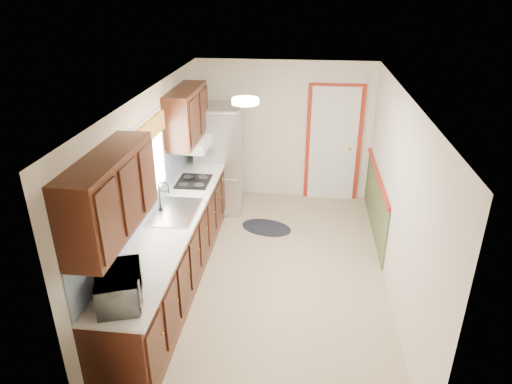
# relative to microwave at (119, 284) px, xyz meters

# --- Properties ---
(room_shell) EXTENTS (3.20, 5.20, 2.52)m
(room_shell) POSITION_rel_microwave_xyz_m (1.20, 1.95, 0.07)
(room_shell) COLOR tan
(room_shell) RESTS_ON ground
(kitchen_run) EXTENTS (0.63, 4.00, 2.20)m
(kitchen_run) POSITION_rel_microwave_xyz_m (-0.04, 1.66, -0.32)
(kitchen_run) COLOR #33150B
(kitchen_run) RESTS_ON ground
(back_wall_trim) EXTENTS (1.12, 2.30, 2.08)m
(back_wall_trim) POSITION_rel_microwave_xyz_m (2.19, 4.16, -0.24)
(back_wall_trim) COLOR maroon
(back_wall_trim) RESTS_ON ground
(ceiling_fixture) EXTENTS (0.30, 0.30, 0.06)m
(ceiling_fixture) POSITION_rel_microwave_xyz_m (0.90, 1.75, 1.23)
(ceiling_fixture) COLOR #FFD88C
(ceiling_fixture) RESTS_ON room_shell
(microwave) EXTENTS (0.47, 0.62, 0.37)m
(microwave) POSITION_rel_microwave_xyz_m (0.00, 0.00, 0.00)
(microwave) COLOR white
(microwave) RESTS_ON kitchen_run
(refrigerator) EXTENTS (0.80, 0.78, 1.79)m
(refrigerator) POSITION_rel_microwave_xyz_m (0.18, 3.78, -0.23)
(refrigerator) COLOR #B7B7BC
(refrigerator) RESTS_ON ground
(rug) EXTENTS (0.92, 0.73, 0.01)m
(rug) POSITION_rel_microwave_xyz_m (1.02, 3.15, -1.12)
(rug) COLOR black
(rug) RESTS_ON ground
(cooktop) EXTENTS (0.46, 0.55, 0.02)m
(cooktop) POSITION_rel_microwave_xyz_m (0.01, 2.70, -0.18)
(cooktop) COLOR black
(cooktop) RESTS_ON kitchen_run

